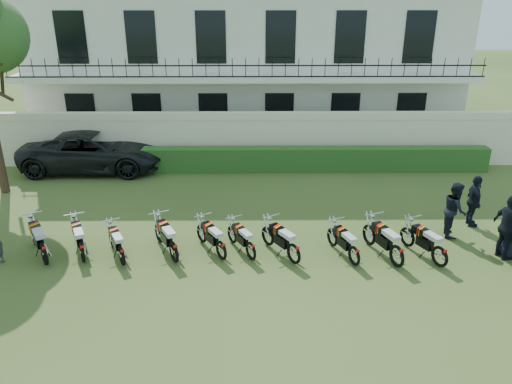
# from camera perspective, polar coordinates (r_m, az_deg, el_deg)

# --- Properties ---
(ground) EXTENTS (100.00, 100.00, 0.00)m
(ground) POSITION_cam_1_polar(r_m,az_deg,el_deg) (14.28, -1.43, -7.50)
(ground) COLOR #35491D
(ground) RESTS_ON ground
(perimeter_wall) EXTENTS (30.00, 0.35, 2.30)m
(perimeter_wall) POSITION_cam_1_polar(r_m,az_deg,el_deg) (21.23, -1.15, 6.14)
(perimeter_wall) COLOR #ECE0C6
(perimeter_wall) RESTS_ON ground
(hedge) EXTENTS (18.00, 0.60, 1.00)m
(hedge) POSITION_cam_1_polar(r_m,az_deg,el_deg) (20.68, 1.62, 3.74)
(hedge) COLOR #1A4A1B
(hedge) RESTS_ON ground
(building) EXTENTS (20.40, 9.60, 7.40)m
(building) POSITION_cam_1_polar(r_m,az_deg,el_deg) (26.55, -1.07, 15.04)
(building) COLOR silver
(building) RESTS_ON ground
(motorcycle_0) EXTENTS (1.17, 1.74, 1.09)m
(motorcycle_0) POSITION_cam_1_polar(r_m,az_deg,el_deg) (14.85, -23.14, -6.00)
(motorcycle_0) COLOR black
(motorcycle_0) RESTS_ON ground
(motorcycle_1) EXTENTS (0.90, 1.72, 1.01)m
(motorcycle_1) POSITION_cam_1_polar(r_m,az_deg,el_deg) (14.63, -19.31, -6.02)
(motorcycle_1) COLOR black
(motorcycle_1) RESTS_ON ground
(motorcycle_2) EXTENTS (0.89, 1.57, 0.94)m
(motorcycle_2) POSITION_cam_1_polar(r_m,az_deg,el_deg) (14.17, -15.14, -6.58)
(motorcycle_2) COLOR black
(motorcycle_2) RESTS_ON ground
(motorcycle_3) EXTENTS (1.00, 1.77, 1.06)m
(motorcycle_3) POSITION_cam_1_polar(r_m,az_deg,el_deg) (13.97, -9.40, -6.24)
(motorcycle_3) COLOR black
(motorcycle_3) RESTS_ON ground
(motorcycle_4) EXTENTS (1.01, 1.56, 0.97)m
(motorcycle_4) POSITION_cam_1_polar(r_m,az_deg,el_deg) (13.97, -4.01, -6.17)
(motorcycle_4) COLOR black
(motorcycle_4) RESTS_ON ground
(motorcycle_5) EXTENTS (0.90, 1.52, 0.92)m
(motorcycle_5) POSITION_cam_1_polar(r_m,az_deg,el_deg) (13.94, -0.59, -6.29)
(motorcycle_5) COLOR black
(motorcycle_5) RESTS_ON ground
(motorcycle_6) EXTENTS (1.08, 1.61, 1.01)m
(motorcycle_6) POSITION_cam_1_polar(r_m,az_deg,el_deg) (13.78, 4.35, -6.52)
(motorcycle_6) COLOR black
(motorcycle_6) RESTS_ON ground
(motorcycle_7) EXTENTS (0.78, 1.67, 0.95)m
(motorcycle_7) POSITION_cam_1_polar(r_m,az_deg,el_deg) (13.94, 11.19, -6.69)
(motorcycle_7) COLOR black
(motorcycle_7) RESTS_ON ground
(motorcycle_8) EXTENTS (0.87, 1.90, 1.08)m
(motorcycle_8) POSITION_cam_1_polar(r_m,az_deg,el_deg) (14.10, 15.86, -6.51)
(motorcycle_8) COLOR black
(motorcycle_8) RESTS_ON ground
(motorcycle_9) EXTENTS (0.92, 1.74, 1.02)m
(motorcycle_9) POSITION_cam_1_polar(r_m,az_deg,el_deg) (14.48, 20.32, -6.43)
(motorcycle_9) COLOR black
(motorcycle_9) RESTS_ON ground
(suv) EXTENTS (5.82, 2.70, 1.61)m
(suv) POSITION_cam_1_polar(r_m,az_deg,el_deg) (21.80, -18.05, 4.47)
(suv) COLOR black
(suv) RESTS_ON ground
(officer_2) EXTENTS (0.70, 1.19, 1.91)m
(officer_2) POSITION_cam_1_polar(r_m,az_deg,el_deg) (15.49, 26.87, -3.63)
(officer_2) COLOR black
(officer_2) RESTS_ON ground
(officer_4) EXTENTS (0.82, 0.96, 1.72)m
(officer_4) POSITION_cam_1_polar(r_m,az_deg,el_deg) (16.29, 21.76, -1.86)
(officer_4) COLOR black
(officer_4) RESTS_ON ground
(officer_5) EXTENTS (0.50, 1.03, 1.69)m
(officer_5) POSITION_cam_1_polar(r_m,az_deg,el_deg) (17.20, 23.65, -0.96)
(officer_5) COLOR black
(officer_5) RESTS_ON ground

